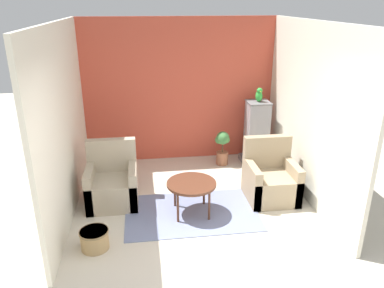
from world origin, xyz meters
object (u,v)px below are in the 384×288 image
(armchair_right, at_px, (270,180))
(parrot, at_px, (259,95))
(potted_plant, at_px, (222,146))
(wicker_basket, at_px, (95,239))
(birdcage, at_px, (256,135))
(armchair_left, at_px, (113,185))
(coffee_table, at_px, (191,185))

(armchair_right, relative_size, parrot, 3.60)
(potted_plant, xyz_separation_m, wicker_basket, (-2.22, -2.41, -0.24))
(armchair_right, bearing_deg, wicker_basket, -159.99)
(armchair_right, relative_size, birdcage, 0.78)
(parrot, bearing_deg, armchair_left, -155.84)
(armchair_left, height_order, armchair_right, same)
(birdcage, relative_size, potted_plant, 1.85)
(armchair_right, height_order, wicker_basket, armchair_right)
(potted_plant, bearing_deg, birdcage, -1.11)
(birdcage, bearing_deg, parrot, 90.00)
(parrot, relative_size, wicker_basket, 0.72)
(armchair_right, bearing_deg, parrot, 82.75)
(potted_plant, height_order, wicker_basket, potted_plant)
(armchair_right, height_order, birdcage, birdcage)
(parrot, distance_m, wicker_basket, 3.95)
(birdcage, distance_m, parrot, 0.79)
(armchair_left, bearing_deg, birdcage, 24.12)
(armchair_left, relative_size, armchair_right, 1.00)
(armchair_left, height_order, wicker_basket, armchair_left)
(coffee_table, relative_size, parrot, 2.72)
(wicker_basket, bearing_deg, armchair_right, 20.01)
(birdcage, height_order, parrot, parrot)
(wicker_basket, bearing_deg, armchair_left, 81.74)
(coffee_table, xyz_separation_m, wicker_basket, (-1.37, -0.69, -0.33))
(armchair_left, xyz_separation_m, birdcage, (2.71, 1.21, 0.28))
(potted_plant, bearing_deg, armchair_right, -71.20)
(birdcage, xyz_separation_m, parrot, (-0.00, 0.00, 0.79))
(wicker_basket, bearing_deg, parrot, 39.82)
(coffee_table, distance_m, wicker_basket, 1.57)
(armchair_right, distance_m, wicker_basket, 2.88)
(birdcage, xyz_separation_m, wicker_basket, (-2.88, -2.40, -0.45))
(armchair_right, relative_size, potted_plant, 1.45)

